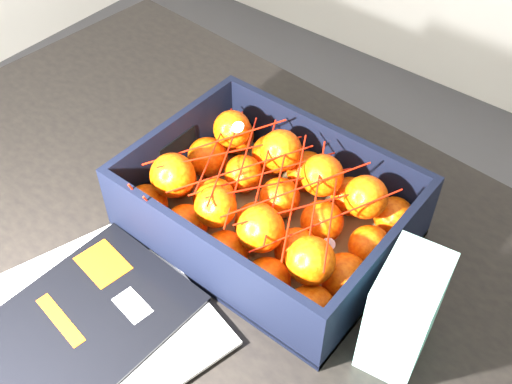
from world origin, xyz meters
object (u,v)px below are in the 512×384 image
Objects in this scene: magazine_stack at (86,324)px; retail_carton at (403,312)px; produce_crate at (268,214)px; table at (201,252)px.

retail_carton is at bearing 35.00° from magazine_stack.
produce_crate reaches higher than magazine_stack.
table is 7.74× the size of retail_carton.
retail_carton is at bearing -1.72° from table.
magazine_stack is 0.31m from produce_crate.
table is 0.41m from retail_carton.
table is at bearing 95.85° from magazine_stack.
magazine_stack is 0.42m from retail_carton.
produce_crate is at bearing 159.10° from retail_carton.
produce_crate is 0.27m from retail_carton.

